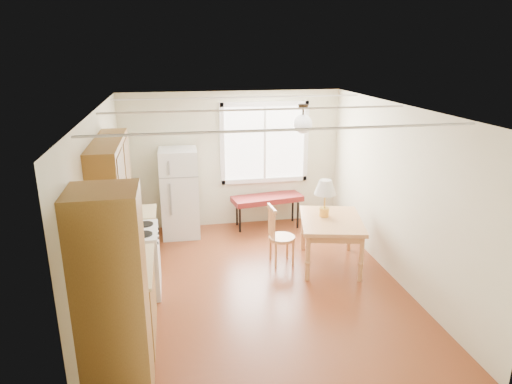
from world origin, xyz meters
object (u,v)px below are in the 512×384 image
object	(u,v)px
dining_table	(331,225)
chair	(277,232)
refrigerator	(180,193)
bench	(267,199)

from	to	relation	value
dining_table	chair	world-z (taller)	chair
refrigerator	dining_table	world-z (taller)	refrigerator
bench	dining_table	size ratio (longest dim) A/B	0.99
bench	refrigerator	bearing A→B (deg)	174.15
refrigerator	chair	xyz separation A→B (m)	(1.41, -1.46, -0.25)
bench	chair	distance (m)	1.56
refrigerator	chair	bearing A→B (deg)	-44.66
dining_table	bench	bearing A→B (deg)	122.92
dining_table	chair	size ratio (longest dim) A/B	1.47
bench	dining_table	bearing A→B (deg)	-78.99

